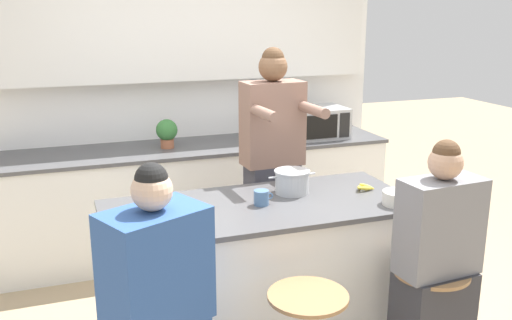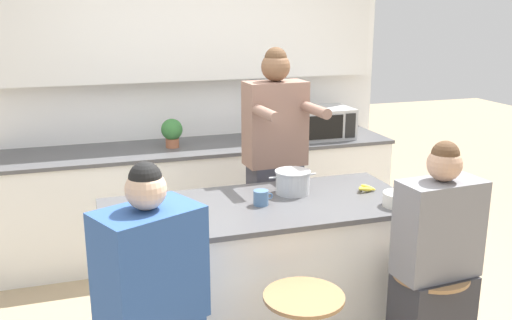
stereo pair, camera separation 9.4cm
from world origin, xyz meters
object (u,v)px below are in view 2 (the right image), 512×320
coffee_cup_far (261,198)px  banana_bunch (365,188)px  coffee_cup_near (164,204)px  person_cooking (275,176)px  microwave (321,123)px  fruit_bowl (399,199)px  person_seated_near (434,283)px  potted_plant (172,131)px  cooking_pot (293,182)px  kitchen_island (260,276)px

coffee_cup_far → banana_bunch: coffee_cup_far is taller
coffee_cup_near → coffee_cup_far: size_ratio=0.98×
person_cooking → microwave: 1.20m
fruit_bowl → coffee_cup_near: coffee_cup_near is taller
fruit_bowl → microwave: size_ratio=0.35×
person_seated_near → coffee_cup_far: 1.06m
person_cooking → coffee_cup_near: 1.06m
potted_plant → coffee_cup_near: bearing=-101.5°
cooking_pot → coffee_cup_far: bearing=-150.3°
person_seated_near → coffee_cup_near: 1.54m
cooking_pot → microwave: 1.64m
fruit_bowl → microwave: (0.32, 1.82, 0.09)m
microwave → fruit_bowl: bearing=-100.0°
fruit_bowl → banana_bunch: size_ratio=1.35×
person_cooking → cooking_pot: person_cooking is taller
coffee_cup_far → kitchen_island: bearing=83.8°
person_cooking → coffee_cup_far: size_ratio=14.89×
fruit_bowl → coffee_cup_far: (-0.76, 0.26, 0.00)m
person_seated_near → fruit_bowl: bearing=84.4°
coffee_cup_near → coffee_cup_far: 0.56m
microwave → potted_plant: size_ratio=2.20×
coffee_cup_near → potted_plant: 1.57m
cooking_pot → coffee_cup_near: size_ratio=2.63×
banana_bunch → potted_plant: potted_plant is taller
coffee_cup_near → microwave: bearing=42.4°
fruit_bowl → coffee_cup_far: coffee_cup_far is taller
person_seated_near → banana_bunch: (-0.04, 0.71, 0.32)m
person_seated_near → cooking_pot: bearing=116.9°
cooking_pot → kitchen_island: bearing=-152.3°
fruit_bowl → cooking_pot: bearing=140.8°
microwave → person_cooking: bearing=-129.8°
cooking_pot → fruit_bowl: cooking_pot is taller
coffee_cup_near → banana_bunch: bearing=-1.2°
banana_bunch → kitchen_island: bearing=-177.9°
coffee_cup_far → coffee_cup_near: bearing=173.4°
kitchen_island → microwave: bearing=55.0°
kitchen_island → potted_plant: bearing=98.7°
cooking_pot → potted_plant: 1.54m
person_cooking → cooking_pot: size_ratio=5.80×
coffee_cup_far → microwave: 1.90m
potted_plant → banana_bunch: bearing=-58.8°
person_seated_near → coffee_cup_far: size_ratio=11.71×
person_cooking → coffee_cup_far: (-0.32, -0.65, 0.08)m
coffee_cup_far → potted_plant: size_ratio=0.50×
coffee_cup_near → fruit_bowl: bearing=-14.0°
coffee_cup_near → banana_bunch: coffee_cup_near is taller
kitchen_island → person_seated_near: bearing=-42.4°
microwave → coffee_cup_near: bearing=-137.6°
person_cooking → microwave: size_ratio=3.41×
coffee_cup_far → banana_bunch: (0.71, 0.04, -0.02)m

